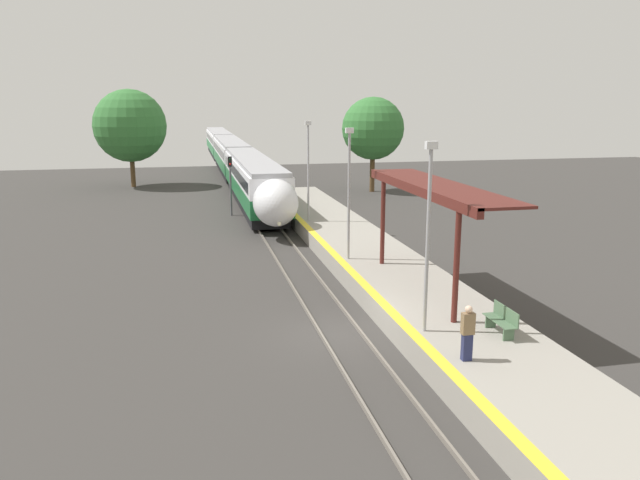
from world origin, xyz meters
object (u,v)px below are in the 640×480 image
(lamppost_near, at_px, (428,227))
(lamppost_far, at_px, (308,165))
(railway_signal, at_px, (230,180))
(lamppost_mid, at_px, (349,186))
(platform_bench, at_px, (502,320))
(person_waiting, at_px, (468,332))
(train, at_px, (232,156))

(lamppost_near, xyz_separation_m, lamppost_far, (0.00, 19.27, 0.00))
(lamppost_near, relative_size, lamppost_far, 1.00)
(railway_signal, xyz_separation_m, lamppost_mid, (4.17, -17.28, 1.70))
(platform_bench, relative_size, railway_signal, 0.37)
(lamppost_near, xyz_separation_m, lamppost_mid, (0.00, 9.63, 0.00))
(platform_bench, xyz_separation_m, railway_signal, (-6.49, 27.67, 1.27))
(platform_bench, distance_m, lamppost_mid, 11.05)
(railway_signal, bearing_deg, lamppost_near, -81.20)
(person_waiting, xyz_separation_m, lamppost_far, (-0.31, 21.72, 2.59))
(lamppost_near, relative_size, lamppost_mid, 1.00)
(railway_signal, relative_size, lamppost_mid, 0.70)
(person_waiting, xyz_separation_m, lamppost_near, (-0.31, 2.45, 2.59))
(lamppost_far, bearing_deg, train, 93.84)
(person_waiting, bearing_deg, train, 92.63)
(lamppost_near, bearing_deg, railway_signal, 98.80)
(person_waiting, distance_m, lamppost_mid, 12.36)
(lamppost_mid, bearing_deg, person_waiting, -88.54)
(lamppost_mid, height_order, lamppost_far, same)
(train, height_order, platform_bench, train)
(lamppost_far, bearing_deg, railway_signal, 118.59)
(train, height_order, railway_signal, railway_signal)
(train, xyz_separation_m, lamppost_far, (2.18, -32.55, 2.12))
(person_waiting, bearing_deg, lamppost_near, 97.18)
(person_waiting, relative_size, lamppost_near, 0.27)
(railway_signal, distance_m, lamppost_mid, 17.86)
(lamppost_near, bearing_deg, platform_bench, -18.04)
(platform_bench, relative_size, lamppost_far, 0.26)
(train, xyz_separation_m, lamppost_mid, (2.18, -42.18, 2.12))
(platform_bench, distance_m, person_waiting, 2.66)
(lamppost_mid, bearing_deg, platform_bench, -77.39)
(lamppost_mid, relative_size, lamppost_far, 1.00)
(platform_bench, relative_size, person_waiting, 0.95)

